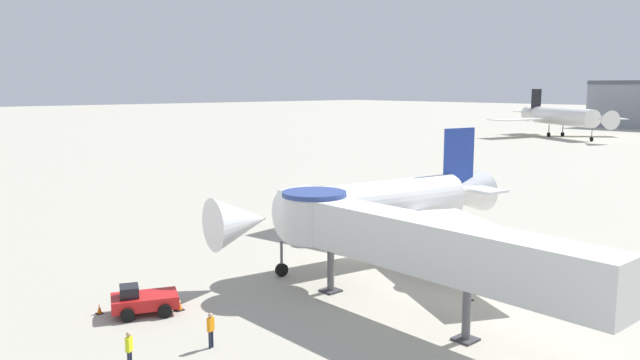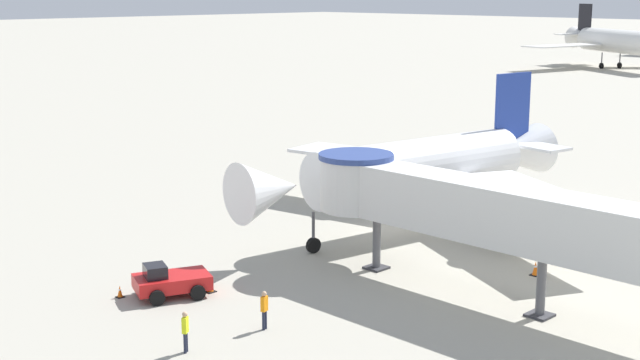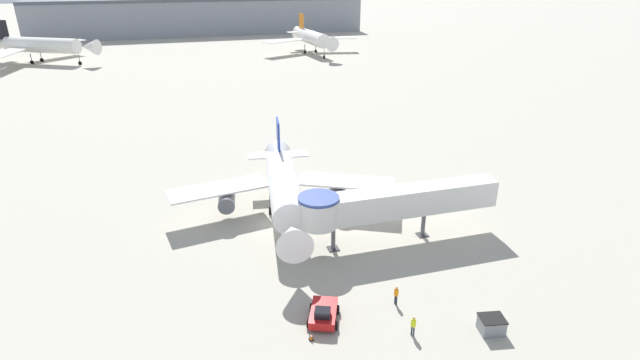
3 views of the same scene
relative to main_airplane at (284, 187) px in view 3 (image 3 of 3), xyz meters
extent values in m
plane|color=#A8A393|center=(-1.44, -1.12, -4.00)|extent=(800.00, 800.00, 0.00)
cylinder|color=white|center=(-0.08, -0.53, 0.13)|extent=(5.73, 15.56, 3.42)
cone|color=white|center=(-1.76, -11.26, 0.13)|extent=(3.96, 4.25, 3.42)
cone|color=white|center=(1.28, 8.17, 0.13)|extent=(4.17, 5.60, 3.42)
cube|color=white|center=(-7.01, 2.79, -0.47)|extent=(11.77, 5.60, 0.22)
cube|color=white|center=(7.53, 0.52, -0.47)|extent=(11.82, 8.55, 0.22)
cube|color=navy|center=(1.24, 7.91, 3.21)|extent=(0.72, 3.13, 4.45)
cube|color=white|center=(1.32, 8.42, 0.73)|extent=(7.93, 3.35, 0.18)
cylinder|color=#565960|center=(-6.26, 1.77, -1.66)|extent=(2.34, 3.39, 1.88)
cylinder|color=#565960|center=(6.50, -0.22, -1.66)|extent=(2.34, 3.39, 1.88)
cylinder|color=#4C4C51|center=(-1.29, -8.27, -2.56)|extent=(0.18, 0.18, 1.97)
cylinder|color=black|center=(-1.29, -8.27, -3.55)|extent=(0.40, 0.93, 0.90)
cylinder|color=#4C4C51|center=(-1.31, 1.59, -2.56)|extent=(0.22, 0.22, 1.97)
cylinder|color=black|center=(-1.31, 1.59, -3.55)|extent=(0.53, 0.95, 0.90)
cylinder|color=#4C4C51|center=(1.73, 1.11, -2.56)|extent=(0.22, 0.22, 1.97)
cylinder|color=black|center=(1.73, 1.11, -3.55)|extent=(0.53, 0.95, 0.90)
cube|color=silver|center=(11.41, -8.03, 0.45)|extent=(19.50, 2.80, 2.80)
cylinder|color=silver|center=(1.67, -7.94, 0.45)|extent=(3.90, 3.90, 2.80)
cylinder|color=navy|center=(1.67, -7.94, 2.00)|extent=(4.10, 4.10, 0.30)
cylinder|color=#56565B|center=(3.23, -7.95, -2.47)|extent=(0.44, 0.44, 3.05)
cube|color=#333338|center=(3.23, -7.95, -3.94)|extent=(1.10, 1.10, 0.12)
cylinder|color=#56565B|center=(13.36, -8.05, -2.47)|extent=(0.44, 0.44, 3.05)
cube|color=#333338|center=(13.36, -8.05, -3.94)|extent=(1.10, 1.10, 0.12)
cube|color=red|center=(-1.05, -18.33, -3.28)|extent=(3.34, 4.15, 0.68)
cube|color=black|center=(-1.37, -19.08, -2.63)|extent=(1.55, 1.42, 0.62)
cylinder|color=black|center=(-2.42, -18.83, -3.62)|extent=(0.60, 0.83, 0.76)
cylinder|color=black|center=(-0.45, -19.66, -3.62)|extent=(0.60, 0.83, 0.76)
cylinder|color=black|center=(-1.64, -16.99, -3.62)|extent=(0.60, 0.83, 0.76)
cylinder|color=black|center=(0.32, -17.82, -3.62)|extent=(0.60, 0.83, 0.76)
cube|color=gray|center=(11.27, -23.55, -3.36)|extent=(2.10, 1.87, 1.27)
cube|color=black|center=(11.27, -23.55, -2.69)|extent=(2.23, 1.98, 0.08)
cube|color=black|center=(9.98, -2.91, -3.98)|extent=(0.48, 0.48, 0.04)
cone|color=orange|center=(9.98, -2.91, -3.58)|extent=(0.33, 0.33, 0.75)
cylinder|color=white|center=(9.98, -2.91, -3.49)|extent=(0.18, 0.18, 0.09)
cube|color=black|center=(-2.66, -20.30, -3.98)|extent=(0.37, 0.37, 0.04)
cone|color=orange|center=(-2.66, -20.30, -3.67)|extent=(0.25, 0.25, 0.57)
cylinder|color=white|center=(-2.66, -20.30, -3.60)|extent=(0.14, 0.14, 0.07)
cube|color=black|center=(-0.16, -16.67, -3.98)|extent=(0.49, 0.49, 0.04)
cone|color=orange|center=(-0.16, -16.67, -3.57)|extent=(0.34, 0.34, 0.77)
cylinder|color=white|center=(-0.16, -16.67, -3.48)|extent=(0.19, 0.19, 0.09)
cylinder|color=#1E2338|center=(5.17, -22.20, -3.56)|extent=(0.13, 0.13, 0.87)
cylinder|color=#1E2338|center=(5.07, -22.05, -3.56)|extent=(0.13, 0.13, 0.87)
cube|color=#D1E019|center=(5.12, -22.13, -2.79)|extent=(0.36, 0.40, 0.69)
sphere|color=tan|center=(5.12, -22.13, -2.33)|extent=(0.23, 0.23, 0.23)
cylinder|color=#1E2338|center=(5.56, -18.19, -3.57)|extent=(0.13, 0.13, 0.86)
cylinder|color=#1E2338|center=(5.51, -18.02, -3.57)|extent=(0.13, 0.13, 0.86)
cube|color=orange|center=(5.53, -18.11, -2.79)|extent=(0.29, 0.39, 0.68)
sphere|color=tan|center=(5.53, -18.11, -2.33)|extent=(0.23, 0.23, 0.23)
cylinder|color=white|center=(-45.25, 116.94, 1.27)|extent=(22.56, 15.58, 4.39)
cone|color=white|center=(-31.45, 108.96, 1.27)|extent=(6.38, 6.22, 4.39)
cone|color=white|center=(-56.76, 123.59, 1.27)|extent=(7.90, 7.10, 4.39)
cube|color=white|center=(-53.24, 109.58, 0.50)|extent=(8.88, 17.16, 0.22)
cube|color=white|center=(-42.86, 127.54, 0.50)|extent=(15.89, 15.09, 0.22)
cube|color=black|center=(-56.47, 123.43, 5.22)|extent=(4.05, 2.48, 5.71)
cube|color=white|center=(-57.04, 123.76, 2.04)|extent=(8.32, 11.22, 0.18)
cylinder|color=#4C4C51|center=(-35.07, 111.05, -2.19)|extent=(0.18, 0.18, 2.52)
cylinder|color=black|center=(-35.07, 111.05, -3.45)|extent=(1.08, 0.78, 1.10)
cylinder|color=#4C4C51|center=(-48.78, 116.70, -2.19)|extent=(0.22, 0.22, 2.52)
cylinder|color=black|center=(-48.78, 116.70, -3.45)|extent=(1.15, 0.90, 1.10)
cylinder|color=#4C4C51|center=(-46.80, 120.12, -2.19)|extent=(0.22, 0.22, 2.52)
cylinder|color=black|center=(-46.80, 120.12, -3.45)|extent=(1.15, 0.90, 1.10)
cylinder|color=white|center=(35.23, 109.48, 1.20)|extent=(6.16, 18.09, 4.33)
cone|color=white|center=(36.59, 96.57, 1.20)|extent=(4.80, 5.19, 4.33)
cone|color=white|center=(34.14, 119.80, 1.20)|extent=(4.98, 6.91, 4.33)
cube|color=white|center=(25.85, 111.22, 0.45)|extent=(14.64, 9.92, 0.22)
cube|color=white|center=(44.04, 113.13, 0.45)|extent=(14.62, 7.44, 0.22)
cube|color=orange|center=(34.18, 119.48, 5.10)|extent=(0.63, 3.77, 5.63)
cube|color=white|center=(34.11, 120.12, 1.96)|extent=(9.72, 3.62, 0.18)
cylinder|color=#4C4C51|center=(36.20, 100.26, -2.20)|extent=(0.18, 0.18, 2.49)
cylinder|color=black|center=(36.20, 100.26, -3.45)|extent=(0.37, 1.12, 1.10)
cylinder|color=#4C4C51|center=(33.06, 111.48, -2.20)|extent=(0.22, 0.22, 2.49)
cylinder|color=black|center=(33.06, 111.48, -3.45)|extent=(0.51, 1.14, 1.10)
cylinder|color=#4C4C51|center=(36.94, 111.89, -2.20)|extent=(0.22, 0.22, 2.49)
cylinder|color=black|center=(36.94, 111.89, -3.45)|extent=(0.51, 1.14, 1.10)
cube|color=gray|center=(5.67, 173.88, 2.71)|extent=(133.57, 21.64, 13.42)
camera|label=1|loc=(30.71, -33.53, 8.69)|focal=35.00mm
camera|label=2|loc=(33.59, -42.87, 10.80)|focal=50.00mm
camera|label=3|loc=(-10.98, -49.89, 22.89)|focal=28.00mm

